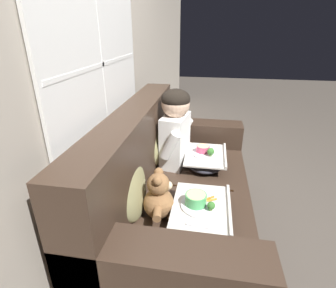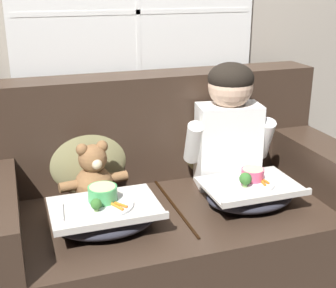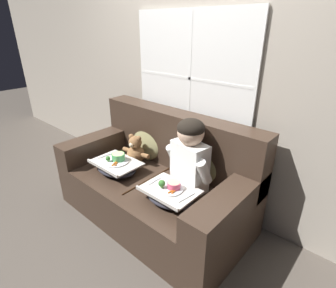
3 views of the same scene
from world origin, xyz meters
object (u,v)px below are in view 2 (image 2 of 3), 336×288
object	(u,v)px
teddy_bear	(94,178)
lap_tray_child	(250,193)
throw_pillow_behind_teddy	(87,153)
child_figure	(229,120)
lap_tray_teddy	(105,215)
couch	(166,211)
throw_pillow_behind_child	(214,139)

from	to	relation	value
teddy_bear	lap_tray_child	bearing A→B (deg)	-20.03
throw_pillow_behind_teddy	child_figure	xyz separation A→B (m)	(0.68, -0.16, 0.15)
throw_pillow_behind_teddy	lap_tray_teddy	distance (m)	0.43
couch	lap_tray_teddy	xyz separation A→B (m)	(-0.34, -0.22, 0.14)
throw_pillow_behind_teddy	throw_pillow_behind_child	bearing A→B (deg)	0.00
child_figure	teddy_bear	xyz separation A→B (m)	(-0.68, -0.00, -0.21)
throw_pillow_behind_teddy	lap_tray_child	distance (m)	0.81
lap_tray_child	lap_tray_teddy	size ratio (longest dim) A/B	0.96
throw_pillow_behind_child	lap_tray_child	size ratio (longest dim) A/B	0.96
couch	lap_tray_child	distance (m)	0.43
couch	teddy_bear	bearing A→B (deg)	174.91
throw_pillow_behind_teddy	lap_tray_child	xyz separation A→B (m)	(0.68, -0.41, -0.13)
teddy_bear	lap_tray_teddy	xyz separation A→B (m)	(-0.00, -0.25, -0.07)
throw_pillow_behind_child	lap_tray_teddy	bearing A→B (deg)	-148.70
throw_pillow_behind_teddy	child_figure	world-z (taller)	child_figure
throw_pillow_behind_teddy	teddy_bear	size ratio (longest dim) A/B	1.30
teddy_bear	lap_tray_child	size ratio (longest dim) A/B	0.75
lap_tray_child	child_figure	bearing A→B (deg)	90.11
lap_tray_teddy	couch	bearing A→B (deg)	32.44
throw_pillow_behind_child	couch	bearing A→B (deg)	-149.87
couch	lap_tray_child	bearing A→B (deg)	-32.59
couch	lap_tray_teddy	bearing A→B (deg)	-147.56
throw_pillow_behind_teddy	lap_tray_teddy	world-z (taller)	throw_pillow_behind_teddy
lap_tray_child	couch	bearing A→B (deg)	147.41
teddy_bear	lap_tray_child	distance (m)	0.72
couch	throw_pillow_behind_child	size ratio (longest dim) A/B	4.31
lap_tray_child	lap_tray_teddy	world-z (taller)	lap_tray_child
throw_pillow_behind_child	teddy_bear	distance (m)	0.70
couch	child_figure	world-z (taller)	child_figure
couch	lap_tray_child	xyz separation A→B (m)	(0.34, -0.22, 0.14)
lap_tray_child	teddy_bear	bearing A→B (deg)	159.97
child_figure	lap_tray_child	distance (m)	0.38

